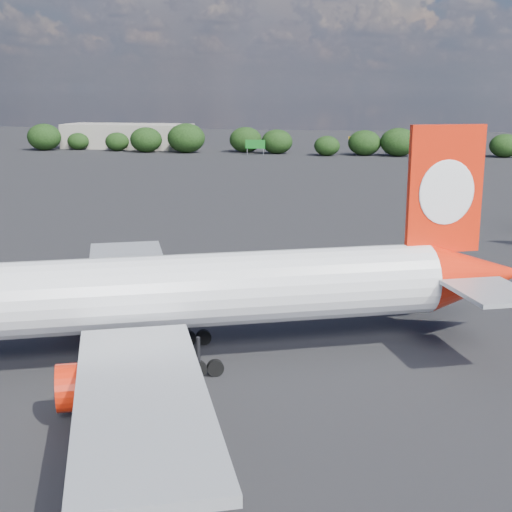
# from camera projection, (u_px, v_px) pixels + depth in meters

# --- Properties ---
(ground) EXTENTS (500.00, 500.00, 0.00)m
(ground) POSITION_uv_depth(u_px,v_px,m) (214.00, 230.00, 101.47)
(ground) COLOR black
(ground) RESTS_ON ground
(qantas_airliner) EXTENTS (49.94, 48.10, 17.05)m
(qantas_airliner) POSITION_uv_depth(u_px,v_px,m) (188.00, 293.00, 51.52)
(qantas_airliner) COLOR white
(qantas_airliner) RESTS_ON ground
(terminal_building) EXTENTS (42.00, 16.00, 8.00)m
(terminal_building) POSITION_uv_depth(u_px,v_px,m) (128.00, 136.00, 239.14)
(terminal_building) COLOR gray
(terminal_building) RESTS_ON ground
(highway_sign) EXTENTS (6.00, 0.30, 4.50)m
(highway_sign) POSITION_uv_depth(u_px,v_px,m) (255.00, 144.00, 214.86)
(highway_sign) COLOR #166F1F
(highway_sign) RESTS_ON ground
(billboard_yellow) EXTENTS (5.00, 0.30, 5.50)m
(billboard_yellow) POSITION_uv_depth(u_px,v_px,m) (357.00, 142.00, 214.52)
(billboard_yellow) COLOR gold
(billboard_yellow) RESTS_ON ground
(horizon_treeline) EXTENTS (203.92, 15.42, 9.12)m
(horizon_treeline) POSITION_uv_depth(u_px,v_px,m) (348.00, 142.00, 212.60)
(horizon_treeline) COLOR black
(horizon_treeline) RESTS_ON ground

